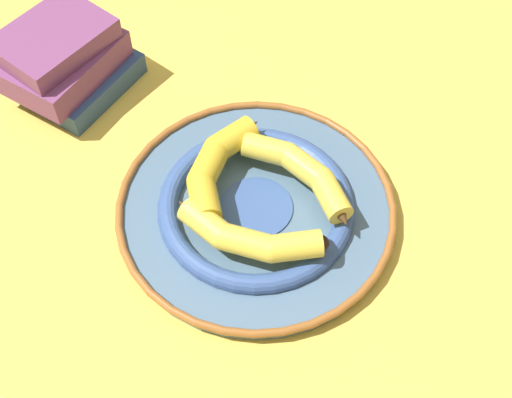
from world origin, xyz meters
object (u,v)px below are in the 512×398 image
Objects in this scene: banana_a at (303,172)px; book_stack at (65,60)px; banana_b at (217,164)px; decorative_bowl at (256,208)px; banana_c at (246,236)px.

book_stack is (0.37, -0.13, 0.00)m from banana_a.
banana_b is at bearing -91.27° from book_stack.
banana_c is at bearing 91.25° from decorative_bowl.
banana_b reaches higher than banana_c.
banana_b is at bearing -28.41° from decorative_bowl.
book_stack is (0.26, -0.14, -0.00)m from banana_b.
decorative_bowl is at bearing 72.04° from banana_a.
decorative_bowl is 0.07m from banana_c.
book_stack is (0.32, -0.23, -0.00)m from banana_c.
banana_c reaches higher than decorative_bowl.
decorative_bowl is 1.98× the size of banana_b.
book_stack reaches higher than banana_a.
decorative_bowl is at bearing -91.30° from book_stack.
banana_b is (0.06, -0.03, 0.04)m from decorative_bowl.
banana_a is at bearing 104.10° from banana_b.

